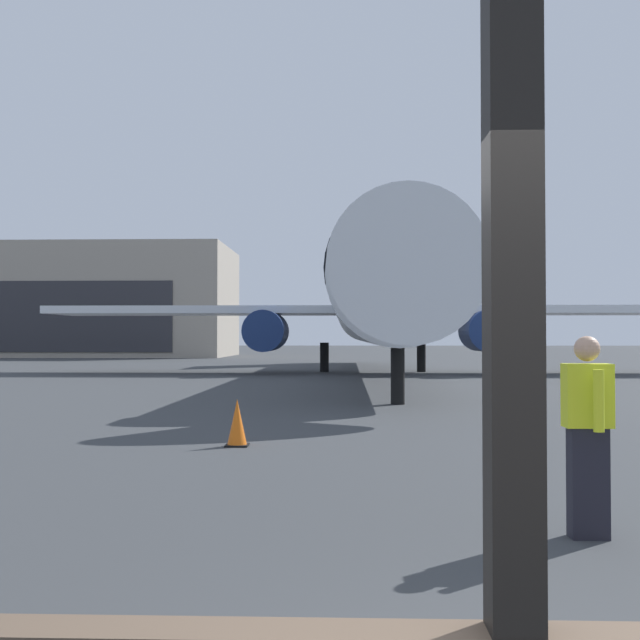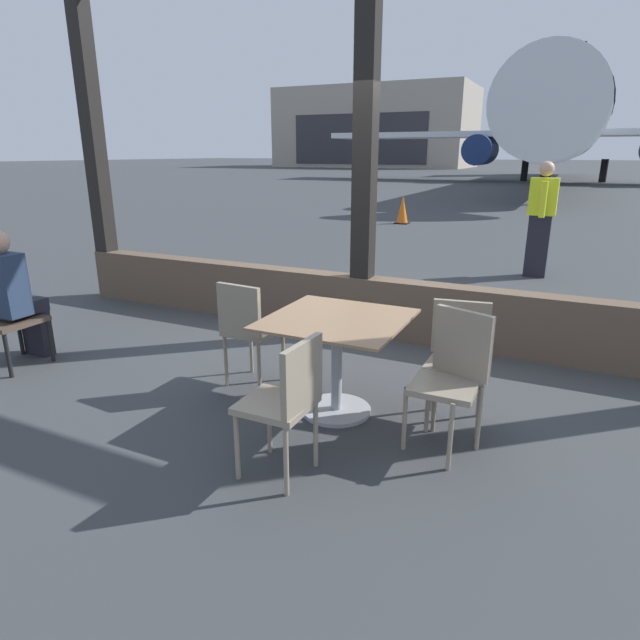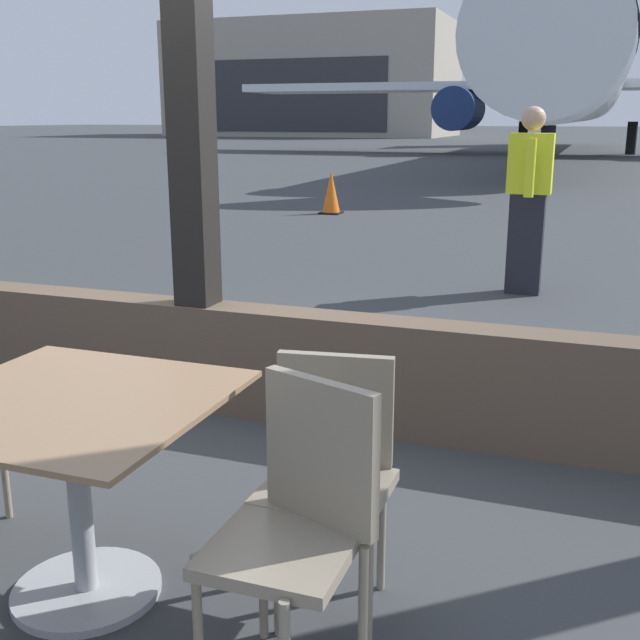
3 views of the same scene
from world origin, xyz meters
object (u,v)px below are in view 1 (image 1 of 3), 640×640
Objects in this scene: traffic_cone at (237,424)px; distant_hangar at (95,302)px; ground_crew_worker at (588,433)px; airplane at (375,302)px.

traffic_cone is 0.03× the size of distant_hangar.
distant_hangar is (-24.80, 61.35, 3.97)m from ground_crew_worker.
airplane is at bearing 82.22° from traffic_cone.
airplane is 21.11× the size of ground_crew_worker.
distant_hangar is (-24.04, 33.59, 1.58)m from airplane.
airplane reaches higher than ground_crew_worker.
distant_hangar reaches higher than ground_crew_worker.
ground_crew_worker is 6.62m from traffic_cone.
distant_hangar is (-20.98, 55.97, 4.51)m from traffic_cone.
airplane is 1.50× the size of distant_hangar.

